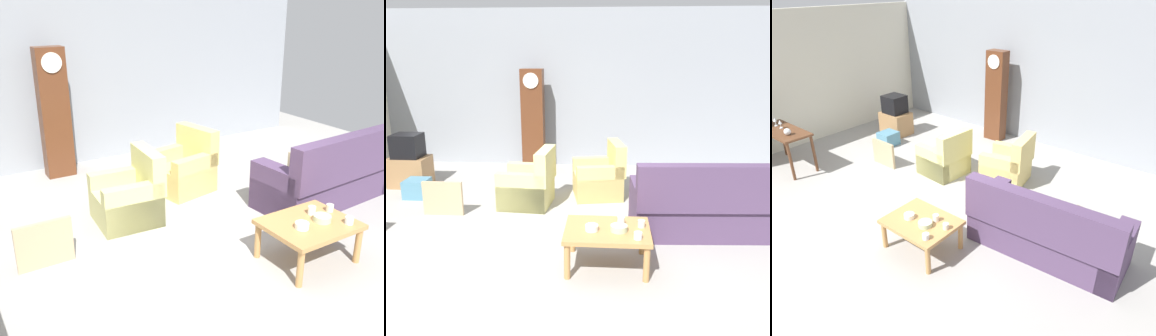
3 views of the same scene
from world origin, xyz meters
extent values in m
plane|color=#999691|center=(0.00, 0.00, 0.00)|extent=(10.40, 10.40, 0.00)
cube|color=gray|center=(0.00, 3.60, 1.60)|extent=(8.40, 0.16, 3.20)
cube|color=beige|center=(-4.20, 0.40, 1.44)|extent=(0.12, 6.40, 2.88)
cube|color=#4C3856|center=(2.01, 0.17, 0.22)|extent=(2.15, 0.97, 0.44)
cube|color=#4C3856|center=(2.04, -0.19, 0.74)|extent=(2.11, 0.33, 0.60)
cube|color=#4C3856|center=(2.94, 0.23, 0.34)|extent=(0.29, 0.85, 0.68)
cube|color=#4C3856|center=(1.09, 0.11, 0.34)|extent=(0.29, 0.85, 0.68)
cube|color=brown|center=(2.49, 0.25, 0.62)|extent=(0.37, 0.15, 0.36)
cube|color=#9E8966|center=(2.01, 0.22, 0.62)|extent=(0.37, 0.15, 0.36)
cube|color=#C6B284|center=(1.53, 0.19, 0.62)|extent=(0.36, 0.14, 0.36)
cube|color=#CCC67A|center=(-0.66, 1.02, 0.20)|extent=(0.82, 0.82, 0.40)
cube|color=#CCC67A|center=(-0.34, 0.99, 0.66)|extent=(0.24, 0.77, 0.52)
cube|color=#CCC67A|center=(-0.64, 1.32, 0.30)|extent=(0.77, 0.22, 0.60)
cube|color=#CCC67A|center=(-0.68, 0.72, 0.30)|extent=(0.77, 0.22, 0.60)
cube|color=#DCC16E|center=(0.45, 1.52, 0.20)|extent=(0.89, 0.89, 0.40)
cube|color=#DCC16E|center=(0.76, 1.58, 0.66)|extent=(0.32, 0.78, 0.52)
cube|color=#DCC16E|center=(0.39, 1.81, 0.30)|extent=(0.78, 0.30, 0.60)
cube|color=#DCC16E|center=(0.51, 1.22, 0.30)|extent=(0.78, 0.30, 0.60)
cube|color=#B27F47|center=(0.64, -0.87, 0.43)|extent=(0.96, 0.76, 0.05)
cylinder|color=#B27F47|center=(0.21, -1.19, 0.20)|extent=(0.07, 0.07, 0.41)
cylinder|color=#B27F47|center=(1.06, -1.19, 0.20)|extent=(0.07, 0.07, 0.41)
cylinder|color=#B27F47|center=(0.21, -0.54, 0.20)|extent=(0.07, 0.07, 0.41)
cylinder|color=#B27F47|center=(1.06, -0.54, 0.20)|extent=(0.07, 0.07, 0.41)
cube|color=#56331E|center=(-3.26, -0.76, 0.77)|extent=(1.30, 0.56, 0.04)
cylinder|color=#56331E|center=(-2.65, -1.00, 0.38)|extent=(0.06, 0.06, 0.75)
cylinder|color=#56331E|center=(-3.86, -0.53, 0.38)|extent=(0.06, 0.06, 0.75)
cylinder|color=#56331E|center=(-2.65, -0.53, 0.38)|extent=(0.06, 0.06, 0.75)
cube|color=#562D19|center=(-0.90, 3.11, 1.02)|extent=(0.44, 0.28, 2.04)
cylinder|color=silver|center=(-0.90, 2.96, 1.82)|extent=(0.30, 0.02, 0.30)
cube|color=#997047|center=(-2.95, 1.83, 0.27)|extent=(0.68, 0.52, 0.54)
cube|color=black|center=(-2.95, 1.83, 0.75)|extent=(0.48, 0.44, 0.42)
cube|color=tan|center=(-1.82, 0.50, 0.26)|extent=(0.60, 0.05, 0.52)
cube|color=teal|center=(-2.57, 1.24, 0.15)|extent=(0.38, 0.39, 0.30)
sphere|color=silver|center=(-2.92, -0.82, 0.86)|extent=(0.13, 0.13, 0.13)
cylinder|color=white|center=(0.79, -0.75, 0.50)|extent=(0.08, 0.08, 0.09)
cylinder|color=silver|center=(0.96, -1.11, 0.49)|extent=(0.09, 0.09, 0.08)
cylinder|color=beige|center=(1.02, -0.80, 0.50)|extent=(0.08, 0.08, 0.08)
cylinder|color=white|center=(0.46, -0.93, 0.49)|extent=(0.15, 0.15, 0.07)
cylinder|color=#B2C69E|center=(0.76, -0.92, 0.49)|extent=(0.19, 0.19, 0.07)
cylinder|color=silver|center=(-3.55, -0.73, 0.80)|extent=(0.06, 0.06, 0.02)
cylinder|color=silver|center=(-3.55, -0.73, 0.85)|extent=(0.01, 0.01, 0.08)
cone|color=silver|center=(-3.55, -0.73, 0.94)|extent=(0.07, 0.07, 0.08)
cylinder|color=silver|center=(-3.36, -0.73, 0.80)|extent=(0.06, 0.06, 0.02)
cylinder|color=silver|center=(-3.36, -0.73, 0.85)|extent=(0.01, 0.01, 0.08)
cone|color=silver|center=(-3.36, -0.73, 0.93)|extent=(0.07, 0.07, 0.08)
camera|label=1|loc=(-2.67, -3.83, 2.66)|focal=41.86mm
camera|label=2|loc=(0.64, -5.27, 2.40)|focal=39.53mm
camera|label=3|loc=(3.70, -3.71, 3.38)|focal=34.38mm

